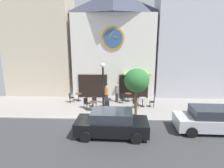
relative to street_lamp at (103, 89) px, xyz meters
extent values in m
cube|color=gray|center=(-0.28, 1.53, -2.04)|extent=(26.31, 5.37, 0.05)
cube|color=#38383A|center=(-0.28, -4.01, -2.04)|extent=(26.31, 5.70, 0.05)
cube|color=#A8A5A0|center=(-0.28, -1.14, -1.97)|extent=(26.31, 0.12, 0.08)
cube|color=silver|center=(0.61, 5.33, 1.99)|extent=(8.00, 2.23, 8.01)
pyramid|color=#383D4C|center=(0.61, 5.33, 7.03)|extent=(7.20, 3.12, 2.08)
cylinder|color=#B7842D|center=(0.61, 4.15, 3.72)|extent=(2.07, 0.10, 2.07)
cylinder|color=#2D5184|center=(0.61, 4.09, 3.72)|extent=(1.70, 0.04, 1.70)
cube|color=#B7842D|center=(0.83, 4.05, 3.79)|extent=(0.46, 0.03, 0.20)
cube|color=#B7842D|center=(0.40, 4.05, 4.02)|extent=(0.46, 0.03, 0.63)
cube|color=black|center=(-1.39, 4.17, -0.86)|extent=(2.80, 0.10, 2.30)
cube|color=black|center=(2.61, 4.17, -0.86)|extent=(2.80, 0.10, 2.30)
cube|color=#72A84C|center=(2.85, 3.86, 0.44)|extent=(2.56, 0.90, 0.12)
cube|color=beige|center=(-7.05, 6.19, 4.75)|extent=(6.54, 3.95, 13.53)
cube|color=#B2B2BC|center=(8.14, 5.93, 5.56)|extent=(6.65, 3.43, 15.14)
cylinder|color=black|center=(0.00, 0.00, -1.83)|extent=(0.32, 0.32, 0.36)
cylinder|color=black|center=(0.00, 0.00, -0.21)|extent=(0.14, 0.14, 3.60)
sphere|color=white|center=(0.00, 0.00, 1.77)|extent=(0.36, 0.36, 0.36)
cylinder|color=brown|center=(2.49, -0.19, -0.98)|extent=(0.20, 0.20, 2.06)
ellipsoid|color=#2D7033|center=(2.49, -0.19, 0.69)|extent=(1.84, 1.66, 1.75)
cylinder|color=black|center=(-2.59, 3.02, -1.66)|extent=(0.07, 0.07, 0.70)
cylinder|color=black|center=(-2.59, 3.02, -2.00)|extent=(0.40, 0.40, 0.03)
cylinder|color=brown|center=(-2.59, 3.02, -1.31)|extent=(0.62, 0.62, 0.03)
cylinder|color=black|center=(-0.88, 0.57, -1.65)|extent=(0.07, 0.07, 0.73)
cylinder|color=black|center=(-0.88, 0.57, -2.00)|extent=(0.40, 0.40, 0.03)
cylinder|color=brown|center=(-0.88, 0.57, -1.29)|extent=(0.69, 0.69, 0.03)
cylinder|color=black|center=(0.19, 1.35, -1.64)|extent=(0.07, 0.07, 0.74)
cylinder|color=black|center=(0.19, 1.35, -2.00)|extent=(0.40, 0.40, 0.03)
cylinder|color=black|center=(0.19, 1.35, -1.27)|extent=(0.70, 0.70, 0.03)
cylinder|color=black|center=(2.03, 3.08, -1.64)|extent=(0.07, 0.07, 0.75)
cylinder|color=black|center=(2.03, 3.08, -2.00)|extent=(0.40, 0.40, 0.03)
cylinder|color=brown|center=(2.03, 3.08, -1.26)|extent=(0.64, 0.64, 0.03)
cylinder|color=black|center=(3.23, 1.75, -1.63)|extent=(0.07, 0.07, 0.76)
cylinder|color=black|center=(3.23, 1.75, -2.00)|extent=(0.40, 0.40, 0.03)
cylinder|color=gray|center=(3.23, 1.75, -1.25)|extent=(0.62, 0.62, 0.03)
cube|color=black|center=(2.60, 1.33, -1.56)|extent=(0.50, 0.50, 0.04)
cube|color=black|center=(2.43, 1.28, -1.34)|extent=(0.15, 0.37, 0.45)
cylinder|color=black|center=(2.81, 1.22, -1.79)|extent=(0.03, 0.03, 0.45)
cylinder|color=black|center=(2.71, 1.55, -1.79)|extent=(0.03, 0.03, 0.45)
cylinder|color=black|center=(2.49, 1.12, -1.79)|extent=(0.03, 0.03, 0.45)
cylinder|color=black|center=(2.39, 1.45, -1.79)|extent=(0.03, 0.03, 0.45)
cube|color=black|center=(0.23, 0.62, -1.56)|extent=(0.44, 0.44, 0.04)
cube|color=black|center=(0.25, 0.44, -1.34)|extent=(0.38, 0.08, 0.45)
cylinder|color=black|center=(0.38, 0.80, -1.79)|extent=(0.03, 0.03, 0.45)
cylinder|color=black|center=(0.04, 0.77, -1.79)|extent=(0.03, 0.03, 0.45)
cylinder|color=black|center=(0.41, 0.47, -1.79)|extent=(0.03, 0.03, 0.45)
cylinder|color=black|center=(0.08, 0.43, -1.79)|extent=(0.03, 0.03, 0.45)
cube|color=black|center=(2.80, 3.21, -1.56)|extent=(0.46, 0.46, 0.04)
cube|color=black|center=(2.98, 3.24, -1.34)|extent=(0.11, 0.38, 0.45)
cylinder|color=black|center=(2.61, 3.34, -1.79)|extent=(0.03, 0.03, 0.45)
cylinder|color=black|center=(2.67, 3.01, -1.79)|extent=(0.03, 0.03, 0.45)
cylinder|color=black|center=(2.94, 3.40, -1.79)|extent=(0.03, 0.03, 0.45)
cylinder|color=black|center=(3.00, 3.07, -1.79)|extent=(0.03, 0.03, 0.45)
cube|color=black|center=(-1.46, 1.02, -1.56)|extent=(0.57, 0.57, 0.04)
cube|color=black|center=(-1.58, 1.15, -1.34)|extent=(0.30, 0.29, 0.45)
cylinder|color=black|center=(-1.47, 0.78, -1.79)|extent=(0.03, 0.03, 0.45)
cylinder|color=black|center=(-1.22, 1.01, -1.79)|extent=(0.03, 0.03, 0.45)
cylinder|color=black|center=(-1.70, 1.03, -1.79)|extent=(0.03, 0.03, 0.45)
cylinder|color=black|center=(-1.45, 1.26, -1.79)|extent=(0.03, 0.03, 0.45)
cube|color=black|center=(-0.90, 1.34, -1.56)|extent=(0.40, 0.40, 0.04)
cube|color=black|center=(-0.90, 1.52, -1.34)|extent=(0.38, 0.04, 0.45)
cylinder|color=black|center=(-1.07, 1.17, -1.79)|extent=(0.03, 0.03, 0.45)
cylinder|color=black|center=(-0.73, 1.18, -1.79)|extent=(0.03, 0.03, 0.45)
cylinder|color=black|center=(-1.07, 1.51, -1.79)|extent=(0.03, 0.03, 0.45)
cylinder|color=black|center=(-0.73, 1.52, -1.79)|extent=(0.03, 0.03, 0.45)
cube|color=black|center=(-3.12, 2.56, -1.56)|extent=(0.55, 0.55, 0.04)
cube|color=black|center=(-3.28, 2.46, -1.34)|extent=(0.24, 0.34, 0.45)
cylinder|color=black|center=(-2.89, 2.50, -1.79)|extent=(0.03, 0.03, 0.45)
cylinder|color=black|center=(-3.07, 2.79, -1.79)|extent=(0.03, 0.03, 0.45)
cylinder|color=black|center=(-3.18, 2.32, -1.79)|extent=(0.03, 0.03, 0.45)
cylinder|color=black|center=(-3.36, 2.61, -1.79)|extent=(0.03, 0.03, 0.45)
cube|color=black|center=(1.52, 2.54, -1.56)|extent=(0.56, 0.56, 0.04)
cube|color=black|center=(1.41, 2.40, -1.34)|extent=(0.33, 0.26, 0.45)
cylinder|color=black|center=(1.76, 2.58, -1.79)|extent=(0.03, 0.03, 0.45)
cylinder|color=black|center=(1.48, 2.78, -1.79)|extent=(0.03, 0.03, 0.45)
cylinder|color=black|center=(1.55, 2.31, -1.79)|extent=(0.03, 0.03, 0.45)
cylinder|color=black|center=(1.28, 2.51, -1.79)|extent=(0.03, 0.03, 0.45)
cube|color=black|center=(4.01, 1.66, -1.56)|extent=(0.50, 0.50, 0.04)
cube|color=black|center=(4.18, 1.61, -1.34)|extent=(0.15, 0.37, 0.45)
cylinder|color=black|center=(3.90, 1.87, -1.79)|extent=(0.03, 0.03, 0.45)
cylinder|color=black|center=(3.80, 1.55, -1.79)|extent=(0.03, 0.03, 0.45)
cylinder|color=black|center=(4.22, 1.77, -1.79)|extent=(0.03, 0.03, 0.45)
cylinder|color=black|center=(4.12, 1.45, -1.79)|extent=(0.03, 0.03, 0.45)
cylinder|color=#2D2D38|center=(0.99, 2.89, -1.59)|extent=(0.36, 0.36, 0.85)
cylinder|color=slate|center=(0.99, 2.89, -0.86)|extent=(0.44, 0.44, 0.60)
sphere|color=tan|center=(0.99, 2.89, -0.45)|extent=(0.22, 0.22, 0.22)
cylinder|color=#2D2D38|center=(0.09, 2.34, -1.59)|extent=(0.36, 0.36, 0.85)
cylinder|color=orange|center=(0.09, 2.34, -0.86)|extent=(0.45, 0.45, 0.60)
sphere|color=tan|center=(0.09, 2.34, -0.45)|extent=(0.22, 0.22, 0.22)
cube|color=black|center=(0.80, -3.35, -1.42)|extent=(4.34, 1.91, 0.75)
cube|color=#262B33|center=(0.80, -3.35, -0.76)|extent=(2.45, 1.64, 0.60)
cylinder|color=black|center=(2.20, -4.28, -1.69)|extent=(0.65, 0.24, 0.64)
cylinder|color=black|center=(2.24, -2.49, -1.69)|extent=(0.65, 0.24, 0.64)
cylinder|color=black|center=(-0.64, -4.21, -1.69)|extent=(0.65, 0.24, 0.64)
cylinder|color=black|center=(-0.59, -2.41, -1.69)|extent=(0.65, 0.24, 0.64)
cube|color=#B7BABF|center=(6.95, -2.57, -1.42)|extent=(4.33, 1.87, 0.75)
cube|color=#262B33|center=(6.95, -2.57, -0.76)|extent=(2.43, 1.62, 0.60)
cylinder|color=black|center=(5.51, -3.45, -1.69)|extent=(0.64, 0.23, 0.64)
cylinder|color=black|center=(5.54, -1.65, -1.69)|extent=(0.64, 0.23, 0.64)
camera|label=1|loc=(1.26, -13.79, 3.64)|focal=30.38mm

